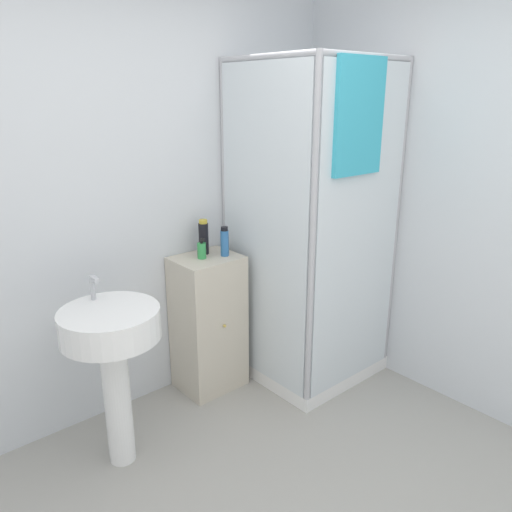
{
  "coord_description": "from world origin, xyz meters",
  "views": [
    {
      "loc": [
        -1.09,
        -0.93,
        1.87
      ],
      "look_at": [
        0.72,
        1.17,
        0.96
      ],
      "focal_mm": 35.0,
      "sensor_mm": 36.0,
      "label": 1
    }
  ],
  "objects_px": {
    "sink": "(112,346)",
    "shampoo_bottle_tall_black": "(204,237)",
    "shampoo_bottle_blue": "(225,242)",
    "soap_dispenser": "(202,250)"
  },
  "relations": [
    {
      "from": "sink",
      "to": "shampoo_bottle_tall_black",
      "type": "xyz_separation_m",
      "value": [
        0.81,
        0.35,
        0.33
      ]
    },
    {
      "from": "shampoo_bottle_blue",
      "to": "shampoo_bottle_tall_black",
      "type": "bearing_deg",
      "value": 122.48
    },
    {
      "from": "sink",
      "to": "soap_dispenser",
      "type": "distance_m",
      "value": 0.85
    },
    {
      "from": "shampoo_bottle_blue",
      "to": "sink",
      "type": "bearing_deg",
      "value": -165.23
    },
    {
      "from": "sink",
      "to": "soap_dispenser",
      "type": "bearing_deg",
      "value": 20.72
    },
    {
      "from": "soap_dispenser",
      "to": "shampoo_bottle_blue",
      "type": "bearing_deg",
      "value": -19.24
    },
    {
      "from": "sink",
      "to": "shampoo_bottle_blue",
      "type": "bearing_deg",
      "value": 14.77
    },
    {
      "from": "shampoo_bottle_tall_black",
      "to": "shampoo_bottle_blue",
      "type": "bearing_deg",
      "value": -57.52
    },
    {
      "from": "shampoo_bottle_tall_black",
      "to": "shampoo_bottle_blue",
      "type": "distance_m",
      "value": 0.14
    },
    {
      "from": "soap_dispenser",
      "to": "shampoo_bottle_tall_black",
      "type": "height_order",
      "value": "shampoo_bottle_tall_black"
    }
  ]
}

